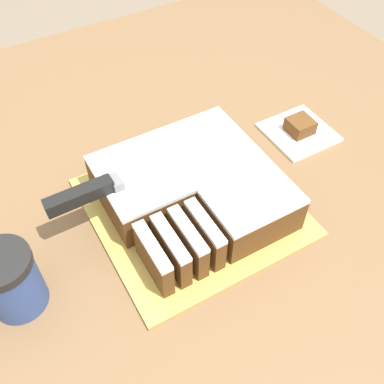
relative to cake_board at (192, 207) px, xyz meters
name	(u,v)px	position (x,y,z in m)	size (l,w,h in m)	color
ground_plane	(167,368)	(-0.04, 0.10, -0.92)	(8.00, 8.00, 0.00)	#7F705B
countertop	(159,302)	(-0.04, 0.10, -0.46)	(1.40, 1.10, 0.92)	brown
cake_board	(192,207)	(0.00, 0.00, 0.00)	(0.31, 0.31, 0.01)	gold
cake	(193,188)	(0.01, 0.01, 0.04)	(0.26, 0.25, 0.07)	brown
knife	(108,185)	(-0.12, 0.04, 0.08)	(0.33, 0.03, 0.02)	silver
coffee_cup	(10,281)	(-0.29, -0.03, 0.05)	(0.08, 0.08, 0.10)	#334C8C
paper_napkin	(299,132)	(0.27, 0.06, 0.00)	(0.12, 0.12, 0.01)	white
brownie	(300,126)	(0.27, 0.06, 0.02)	(0.05, 0.05, 0.03)	brown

